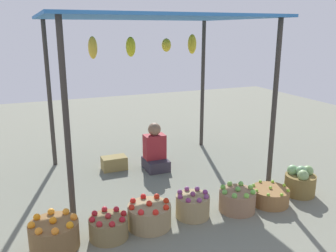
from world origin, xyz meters
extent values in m
plane|color=slate|center=(0.00, 0.00, 0.00)|extent=(14.00, 14.00, 0.00)
cylinder|color=#38332D|center=(-1.41, -1.06, 1.20)|extent=(0.07, 0.07, 2.39)
cylinder|color=#38332D|center=(1.41, -1.06, 1.20)|extent=(0.07, 0.07, 2.39)
cylinder|color=#38332D|center=(-1.41, 1.06, 1.20)|extent=(0.07, 0.07, 2.39)
cylinder|color=#38332D|center=(1.41, 1.06, 1.20)|extent=(0.07, 0.07, 2.39)
cube|color=#306FB3|center=(0.00, 0.00, 2.41)|extent=(3.11, 2.43, 0.04)
ellipsoid|color=yellow|center=(-0.89, -0.09, 2.00)|extent=(0.12, 0.12, 0.30)
ellipsoid|color=yellow|center=(-0.34, -0.06, 2.00)|extent=(0.14, 0.14, 0.28)
ellipsoid|color=yellow|center=(0.32, 0.24, 2.00)|extent=(0.14, 0.14, 0.20)
ellipsoid|color=yellow|center=(0.85, 0.42, 2.00)|extent=(0.14, 0.14, 0.32)
cube|color=#342E3A|center=(0.11, 0.20, 0.09)|extent=(0.36, 0.44, 0.18)
cube|color=maroon|center=(0.11, 0.25, 0.38)|extent=(0.34, 0.22, 0.40)
sphere|color=#815F48|center=(0.11, 0.25, 0.67)|extent=(0.21, 0.21, 0.21)
cylinder|color=brown|center=(-1.66, -1.46, 0.14)|extent=(0.52, 0.52, 0.29)
sphere|color=orange|center=(-1.66, -1.46, 0.32)|extent=(0.08, 0.08, 0.08)
sphere|color=orange|center=(-1.45, -1.46, 0.31)|extent=(0.08, 0.08, 0.08)
sphere|color=orange|center=(-1.51, -1.31, 0.31)|extent=(0.08, 0.08, 0.08)
sphere|color=orange|center=(-1.66, -1.25, 0.31)|extent=(0.08, 0.08, 0.08)
sphere|color=orange|center=(-1.81, -1.31, 0.31)|extent=(0.08, 0.08, 0.08)
sphere|color=orange|center=(-1.88, -1.46, 0.31)|extent=(0.08, 0.08, 0.08)
sphere|color=orange|center=(-1.81, -1.61, 0.31)|extent=(0.08, 0.08, 0.08)
sphere|color=orange|center=(-1.66, -1.67, 0.31)|extent=(0.08, 0.08, 0.08)
sphere|color=orange|center=(-1.51, -1.61, 0.31)|extent=(0.08, 0.08, 0.08)
cylinder|color=olive|center=(-1.09, -1.49, 0.12)|extent=(0.43, 0.43, 0.24)
sphere|color=#AD262A|center=(-1.09, -1.49, 0.26)|extent=(0.07, 0.07, 0.07)
sphere|color=#A9171B|center=(-0.91, -1.49, 0.26)|extent=(0.07, 0.07, 0.07)
sphere|color=#AF1D29|center=(-0.96, -1.37, 0.26)|extent=(0.07, 0.07, 0.07)
sphere|color=red|center=(-1.09, -1.32, 0.26)|extent=(0.07, 0.07, 0.07)
sphere|color=#AC1C24|center=(-1.21, -1.37, 0.26)|extent=(0.07, 0.07, 0.07)
sphere|color=#B31A22|center=(-1.26, -1.49, 0.26)|extent=(0.07, 0.07, 0.07)
sphere|color=#AD2127|center=(-1.21, -1.62, 0.26)|extent=(0.07, 0.07, 0.07)
sphere|color=#AD1D21|center=(-1.09, -1.67, 0.26)|extent=(0.07, 0.07, 0.07)
sphere|color=#AB1721|center=(-0.96, -1.62, 0.26)|extent=(0.07, 0.07, 0.07)
cylinder|color=#988159|center=(-0.59, -1.45, 0.13)|extent=(0.51, 0.51, 0.27)
sphere|color=red|center=(-0.59, -1.45, 0.29)|extent=(0.07, 0.07, 0.07)
sphere|color=red|center=(-0.38, -1.45, 0.29)|extent=(0.07, 0.07, 0.07)
sphere|color=red|center=(-0.44, -1.30, 0.29)|extent=(0.07, 0.07, 0.07)
sphere|color=red|center=(-0.59, -1.23, 0.29)|extent=(0.07, 0.07, 0.07)
sphere|color=red|center=(-0.74, -1.30, 0.29)|extent=(0.07, 0.07, 0.07)
sphere|color=red|center=(-0.80, -1.45, 0.29)|extent=(0.07, 0.07, 0.07)
sphere|color=red|center=(-0.74, -1.60, 0.29)|extent=(0.07, 0.07, 0.07)
sphere|color=red|center=(-0.59, -1.66, 0.29)|extent=(0.07, 0.07, 0.07)
sphere|color=red|center=(-0.44, -1.60, 0.29)|extent=(0.07, 0.07, 0.07)
cylinder|color=#9B865B|center=(-0.02, -1.43, 0.14)|extent=(0.42, 0.42, 0.27)
sphere|color=#7D3966|center=(-0.02, -1.43, 0.30)|extent=(0.06, 0.06, 0.06)
sphere|color=#823577|center=(0.15, -1.43, 0.29)|extent=(0.06, 0.06, 0.06)
sphere|color=#7D3D77|center=(0.10, -1.31, 0.29)|extent=(0.06, 0.06, 0.06)
sphere|color=#873F76|center=(-0.02, -1.26, 0.29)|extent=(0.06, 0.06, 0.06)
sphere|color=#7F3B75|center=(-0.14, -1.31, 0.29)|extent=(0.06, 0.06, 0.06)
sphere|color=#7B336A|center=(-0.19, -1.43, 0.29)|extent=(0.06, 0.06, 0.06)
sphere|color=#843068|center=(-0.14, -1.55, 0.29)|extent=(0.06, 0.06, 0.06)
sphere|color=#7E3B70|center=(-0.02, -1.60, 0.29)|extent=(0.06, 0.06, 0.06)
sphere|color=#7A3F74|center=(0.10, -1.55, 0.29)|extent=(0.06, 0.06, 0.06)
cylinder|color=#906C4F|center=(0.58, -1.51, 0.13)|extent=(0.46, 0.46, 0.26)
sphere|color=#66B34B|center=(0.58, -1.51, 0.29)|extent=(0.07, 0.07, 0.07)
sphere|color=#74AE44|center=(0.77, -1.51, 0.28)|extent=(0.07, 0.07, 0.07)
sphere|color=#6CB549|center=(0.71, -1.37, 0.28)|extent=(0.07, 0.07, 0.07)
sphere|color=#71AB44|center=(0.58, -1.31, 0.28)|extent=(0.07, 0.07, 0.07)
sphere|color=#67B33F|center=(0.44, -1.37, 0.28)|extent=(0.07, 0.07, 0.07)
sphere|color=#66AB46|center=(0.39, -1.51, 0.28)|extent=(0.07, 0.07, 0.07)
sphere|color=#6AAF47|center=(0.44, -1.64, 0.28)|extent=(0.07, 0.07, 0.07)
sphere|color=#72B940|center=(0.58, -1.70, 0.28)|extent=(0.07, 0.07, 0.07)
sphere|color=#68B843|center=(0.71, -1.64, 0.28)|extent=(0.07, 0.07, 0.07)
cylinder|color=olive|center=(1.08, -1.52, 0.11)|extent=(0.50, 0.50, 0.21)
sphere|color=#90BE3C|center=(1.08, -1.52, 0.23)|extent=(0.04, 0.04, 0.04)
sphere|color=#96CF2F|center=(1.30, -1.52, 0.22)|extent=(0.04, 0.04, 0.04)
sphere|color=#8CC52F|center=(1.24, -1.36, 0.22)|extent=(0.04, 0.04, 0.04)
sphere|color=#8BC038|center=(1.08, -1.30, 0.22)|extent=(0.04, 0.04, 0.04)
sphere|color=#87C542|center=(0.92, -1.36, 0.22)|extent=(0.04, 0.04, 0.04)
sphere|color=#82BF2F|center=(0.86, -1.52, 0.22)|extent=(0.04, 0.04, 0.04)
sphere|color=#84C037|center=(0.92, -1.68, 0.22)|extent=(0.04, 0.04, 0.04)
sphere|color=#88C12E|center=(1.08, -1.74, 0.22)|extent=(0.04, 0.04, 0.04)
sphere|color=#8BCD33|center=(1.24, -1.68, 0.22)|extent=(0.04, 0.04, 0.04)
cylinder|color=brown|center=(1.64, -1.45, 0.14)|extent=(0.42, 0.42, 0.29)
sphere|color=#75A36F|center=(1.64, -1.45, 0.35)|extent=(0.15, 0.15, 0.15)
sphere|color=#79A25D|center=(1.76, -1.45, 0.33)|extent=(0.15, 0.15, 0.15)
sphere|color=#7BAD6D|center=(1.58, -1.35, 0.33)|extent=(0.15, 0.15, 0.15)
sphere|color=#83A365|center=(1.58, -1.55, 0.33)|extent=(0.15, 0.15, 0.15)
cube|color=olive|center=(-0.53, 0.46, 0.11)|extent=(0.40, 0.25, 0.22)
camera|label=1|loc=(-1.85, -5.05, 2.25)|focal=38.66mm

